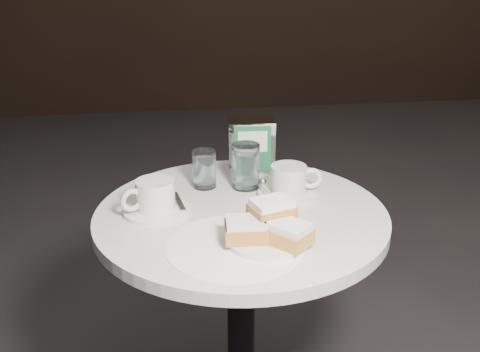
% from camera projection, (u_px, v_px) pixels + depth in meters
% --- Properties ---
extents(cafe_table, '(0.70, 0.70, 0.74)m').
position_uv_depth(cafe_table, '(241.00, 283.00, 1.51)').
color(cafe_table, black).
rests_on(cafe_table, ground).
extents(sugar_spill, '(0.38, 0.38, 0.00)m').
position_uv_depth(sugar_spill, '(235.00, 246.00, 1.28)').
color(sugar_spill, white).
rests_on(sugar_spill, cafe_table).
extents(beignet_plate, '(0.23, 0.23, 0.09)m').
position_uv_depth(beignet_plate, '(268.00, 229.00, 1.28)').
color(beignet_plate, silver).
rests_on(beignet_plate, cafe_table).
extents(coffee_cup_left, '(0.21, 0.21, 0.08)m').
position_uv_depth(coffee_cup_left, '(155.00, 199.00, 1.42)').
color(coffee_cup_left, white).
rests_on(coffee_cup_left, cafe_table).
extents(coffee_cup_right, '(0.17, 0.16, 0.08)m').
position_uv_depth(coffee_cup_right, '(289.00, 183.00, 1.51)').
color(coffee_cup_right, silver).
rests_on(coffee_cup_right, cafe_table).
extents(water_glass_left, '(0.08, 0.08, 0.10)m').
position_uv_depth(water_glass_left, '(204.00, 170.00, 1.56)').
color(water_glass_left, white).
rests_on(water_glass_left, cafe_table).
extents(water_glass_right, '(0.09, 0.09, 0.12)m').
position_uv_depth(water_glass_right, '(246.00, 167.00, 1.55)').
color(water_glass_right, white).
rests_on(water_glass_right, cafe_table).
extents(napkin_dispenser, '(0.13, 0.11, 0.15)m').
position_uv_depth(napkin_dispenser, '(251.00, 144.00, 1.66)').
color(napkin_dispenser, silver).
rests_on(napkin_dispenser, cafe_table).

